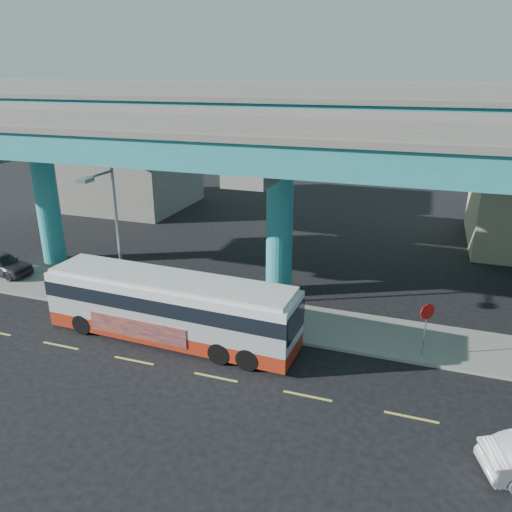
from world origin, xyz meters
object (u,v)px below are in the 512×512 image
(street_lamp, at_px, (110,222))
(stop_sign, at_px, (427,318))
(transit_bus, at_px, (171,306))
(parked_car, at_px, (2,264))

(street_lamp, relative_size, stop_sign, 2.97)
(street_lamp, xyz_separation_m, stop_sign, (15.45, 0.74, -3.12))
(transit_bus, xyz_separation_m, parked_car, (-13.90, 3.56, -0.92))
(parked_car, distance_m, stop_sign, 25.51)
(parked_car, relative_size, street_lamp, 0.55)
(parked_car, bearing_deg, transit_bus, -99.49)
(transit_bus, height_order, street_lamp, street_lamp)
(transit_bus, distance_m, street_lamp, 5.34)
(parked_car, xyz_separation_m, street_lamp, (9.99, -2.20, 4.30))
(street_lamp, bearing_deg, parked_car, 167.60)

